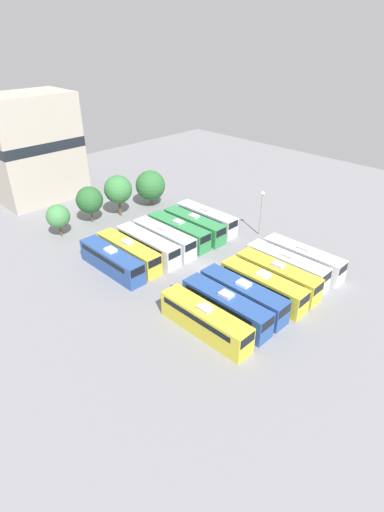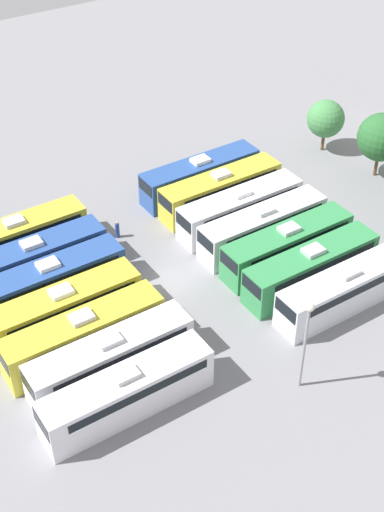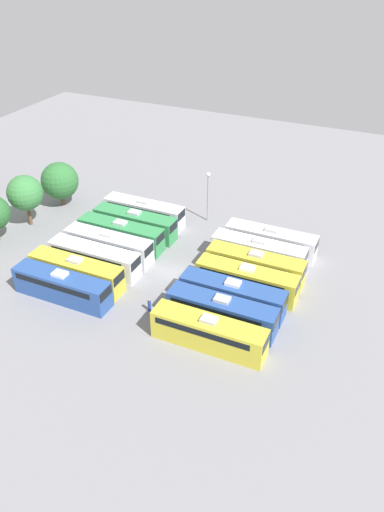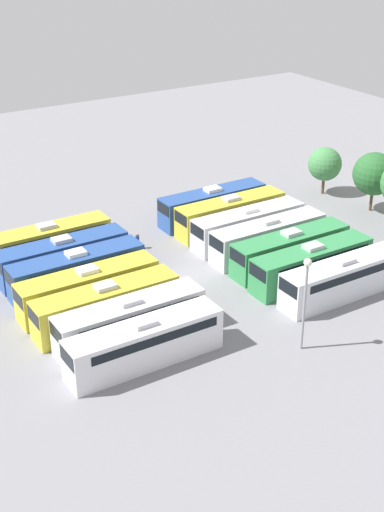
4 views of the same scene
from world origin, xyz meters
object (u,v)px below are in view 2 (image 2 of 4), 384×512
(bus_6, at_px, (128,391))
(bus_12, at_px, (311,267))
(bus_2, at_px, (51,281))
(bus_13, at_px, (346,289))
(bus_7, at_px, (200,175))
(tree_0, at_px, (326,119))
(bus_1, at_px, (35,259))
(bus_11, at_px, (288,245))
(bus_8, at_px, (221,189))
(tree_1, at_px, (381,137))
(light_pole, at_px, (307,331))
(worker_person, at_px, (117,230))
(bus_9, at_px, (241,208))
(bus_10, at_px, (263,226))
(bus_4, at_px, (84,334))
(bus_0, at_px, (17,237))
(bus_3, at_px, (64,308))
(bus_5, at_px, (111,357))

(bus_6, distance_m, bus_12, 18.33)
(bus_2, height_order, bus_13, same)
(bus_2, xyz_separation_m, bus_6, (12.69, -0.44, 0.00))
(bus_6, relative_size, bus_7, 1.00)
(bus_12, bearing_deg, tree_0, 136.00)
(bus_1, distance_m, bus_11, 20.17)
(bus_1, xyz_separation_m, bus_8, (-0.20, 18.01, 0.00))
(bus_7, height_order, tree_1, tree_1)
(light_pole, bearing_deg, bus_2, -149.38)
(bus_8, xyz_separation_m, worker_person, (-0.92, -10.10, -1.00))
(bus_9, relative_size, bus_10, 1.00)
(bus_4, distance_m, worker_person, 13.65)
(bus_0, xyz_separation_m, bus_3, (9.90, -0.48, 0.00))
(bus_3, xyz_separation_m, light_pole, (13.84, 10.64, 3.32))
(bus_4, height_order, bus_9, same)
(bus_2, relative_size, bus_11, 1.00)
(bus_1, relative_size, bus_2, 1.00)
(bus_3, height_order, bus_4, same)
(bus_9, relative_size, light_pole, 1.57)
(bus_4, xyz_separation_m, worker_person, (-10.74, 8.37, -1.00))
(bus_13, relative_size, tree_1, 1.83)
(bus_13, bearing_deg, tree_0, 142.47)
(bus_6, distance_m, light_pole, 11.97)
(bus_11, height_order, worker_person, bus_11)
(bus_2, height_order, bus_7, same)
(bus_4, distance_m, tree_0, 35.28)
(bus_4, relative_size, bus_7, 1.00)
(bus_3, bearing_deg, bus_2, 171.76)
(bus_1, xyz_separation_m, tree_0, (-2.84, 32.51, 1.73))
(bus_0, distance_m, bus_9, 18.96)
(bus_12, bearing_deg, bus_10, 178.42)
(bus_4, relative_size, light_pole, 1.57)
(bus_9, bearing_deg, bus_11, 0.73)
(bus_6, height_order, bus_13, same)
(bus_9, distance_m, tree_1, 15.95)
(bus_4, distance_m, bus_9, 19.34)
(light_pole, bearing_deg, bus_13, 118.45)
(bus_0, relative_size, bus_10, 1.00)
(bus_3, relative_size, tree_1, 1.83)
(bus_7, relative_size, bus_13, 1.00)
(light_pole, bearing_deg, bus_7, 161.90)
(bus_8, bearing_deg, light_pole, -21.01)
(bus_6, bearing_deg, bus_11, 109.24)
(bus_6, xyz_separation_m, bus_10, (-9.52, 18.22, 0.00))
(bus_5, bearing_deg, light_pole, 52.56)
(bus_7, bearing_deg, tree_0, 88.55)
(bus_1, distance_m, light_pole, 22.90)
(bus_3, height_order, tree_0, tree_0)
(bus_0, relative_size, bus_13, 1.00)
(bus_9, height_order, worker_person, bus_9)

